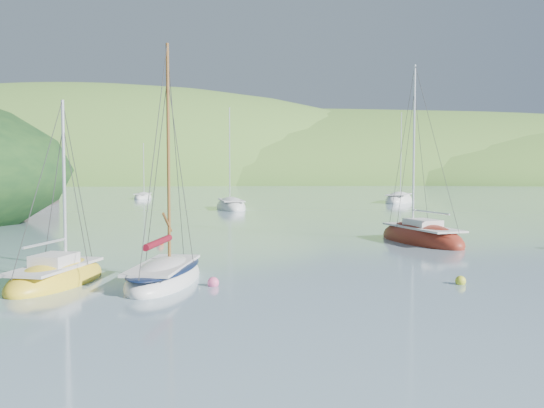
{
  "coord_description": "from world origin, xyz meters",
  "views": [
    {
      "loc": [
        -1.58,
        -20.59,
        4.22
      ],
      "look_at": [
        -1.49,
        8.0,
        2.48
      ],
      "focal_mm": 40.0,
      "sensor_mm": 36.0,
      "label": 1
    }
  ],
  "objects_px": {
    "sailboat_yellow": "(56,279)",
    "distant_sloop_a": "(231,207)",
    "distant_sloop_c": "(143,198)",
    "sloop_red": "(421,239)",
    "distant_sloop_b": "(399,201)",
    "daysailer_white": "(164,276)"
  },
  "relations": [
    {
      "from": "sailboat_yellow",
      "to": "distant_sloop_a",
      "type": "height_order",
      "value": "distant_sloop_a"
    },
    {
      "from": "sailboat_yellow",
      "to": "distant_sloop_b",
      "type": "height_order",
      "value": "distant_sloop_b"
    },
    {
      "from": "sloop_red",
      "to": "distant_sloop_b",
      "type": "relative_size",
      "value": 0.92
    },
    {
      "from": "daysailer_white",
      "to": "distant_sloop_a",
      "type": "distance_m",
      "value": 39.04
    },
    {
      "from": "daysailer_white",
      "to": "sloop_red",
      "type": "relative_size",
      "value": 0.87
    },
    {
      "from": "sloop_red",
      "to": "distant_sloop_c",
      "type": "relative_size",
      "value": 1.33
    },
    {
      "from": "daysailer_white",
      "to": "sloop_red",
      "type": "bearing_deg",
      "value": 49.24
    },
    {
      "from": "distant_sloop_c",
      "to": "sailboat_yellow",
      "type": "bearing_deg",
      "value": -80.57
    },
    {
      "from": "sloop_red",
      "to": "distant_sloop_c",
      "type": "height_order",
      "value": "sloop_red"
    },
    {
      "from": "distant_sloop_b",
      "to": "distant_sloop_c",
      "type": "relative_size",
      "value": 1.45
    },
    {
      "from": "sloop_red",
      "to": "sailboat_yellow",
      "type": "xyz_separation_m",
      "value": [
        -16.24,
        -12.06,
        -0.04
      ]
    },
    {
      "from": "daysailer_white",
      "to": "distant_sloop_c",
      "type": "relative_size",
      "value": 1.16
    },
    {
      "from": "daysailer_white",
      "to": "sailboat_yellow",
      "type": "relative_size",
      "value": 1.29
    },
    {
      "from": "sailboat_yellow",
      "to": "distant_sloop_c",
      "type": "height_order",
      "value": "distant_sloop_c"
    },
    {
      "from": "sloop_red",
      "to": "sailboat_yellow",
      "type": "height_order",
      "value": "sloop_red"
    },
    {
      "from": "distant_sloop_a",
      "to": "distant_sloop_b",
      "type": "relative_size",
      "value": 0.95
    },
    {
      "from": "distant_sloop_b",
      "to": "distant_sloop_a",
      "type": "bearing_deg",
      "value": -127.42
    },
    {
      "from": "distant_sloop_a",
      "to": "distant_sloop_c",
      "type": "xyz_separation_m",
      "value": [
        -13.15,
        20.21,
        -0.04
      ]
    },
    {
      "from": "distant_sloop_a",
      "to": "distant_sloop_c",
      "type": "height_order",
      "value": "distant_sloop_a"
    },
    {
      "from": "distant_sloop_a",
      "to": "distant_sloop_b",
      "type": "distance_m",
      "value": 22.79
    },
    {
      "from": "daysailer_white",
      "to": "distant_sloop_a",
      "type": "height_order",
      "value": "distant_sloop_a"
    },
    {
      "from": "distant_sloop_a",
      "to": "sloop_red",
      "type": "bearing_deg",
      "value": -76.11
    }
  ]
}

